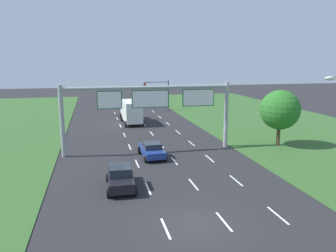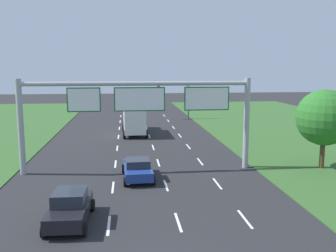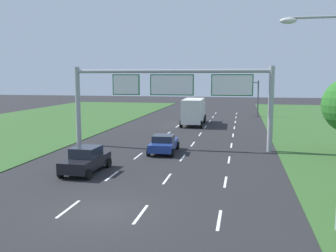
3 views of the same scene
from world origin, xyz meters
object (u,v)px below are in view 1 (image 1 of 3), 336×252
traffic_light_mast (158,90)px  roadside_tree_mid (280,110)px  sign_gantry (152,104)px  car_lead_silver (121,177)px  car_near_red (152,150)px  box_truck (131,111)px

traffic_light_mast → roadside_tree_mid: (7.66, -28.79, 0.13)m
roadside_tree_mid → sign_gantry: bearing=176.2°
traffic_light_mast → roadside_tree_mid: 29.80m
car_lead_silver → roadside_tree_mid: (17.91, 8.33, 3.18)m
car_lead_silver → car_near_red: bearing=65.1°
car_lead_silver → traffic_light_mast: size_ratio=0.77×
car_near_red → car_lead_silver: bearing=-119.2°
car_lead_silver → box_truck: (3.74, 25.57, 0.98)m
traffic_light_mast → box_truck: bearing=-119.4°
car_near_red → car_lead_silver: 8.05m
car_near_red → box_truck: box_truck is taller
box_truck → traffic_light_mast: traffic_light_mast is taller
car_lead_silver → roadside_tree_mid: roadside_tree_mid is taller
car_lead_silver → sign_gantry: size_ratio=0.25×
car_near_red → roadside_tree_mid: size_ratio=0.72×
roadside_tree_mid → car_near_red: bearing=-175.4°
sign_gantry → roadside_tree_mid: (13.89, -0.93, -0.95)m
car_lead_silver → box_truck: size_ratio=0.51×
box_truck → sign_gantry: (0.28, -16.31, 3.15)m
box_truck → roadside_tree_mid: 22.42m
car_near_red → box_truck: (0.12, 18.38, 1.06)m
car_near_red → traffic_light_mast: traffic_light_mast is taller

